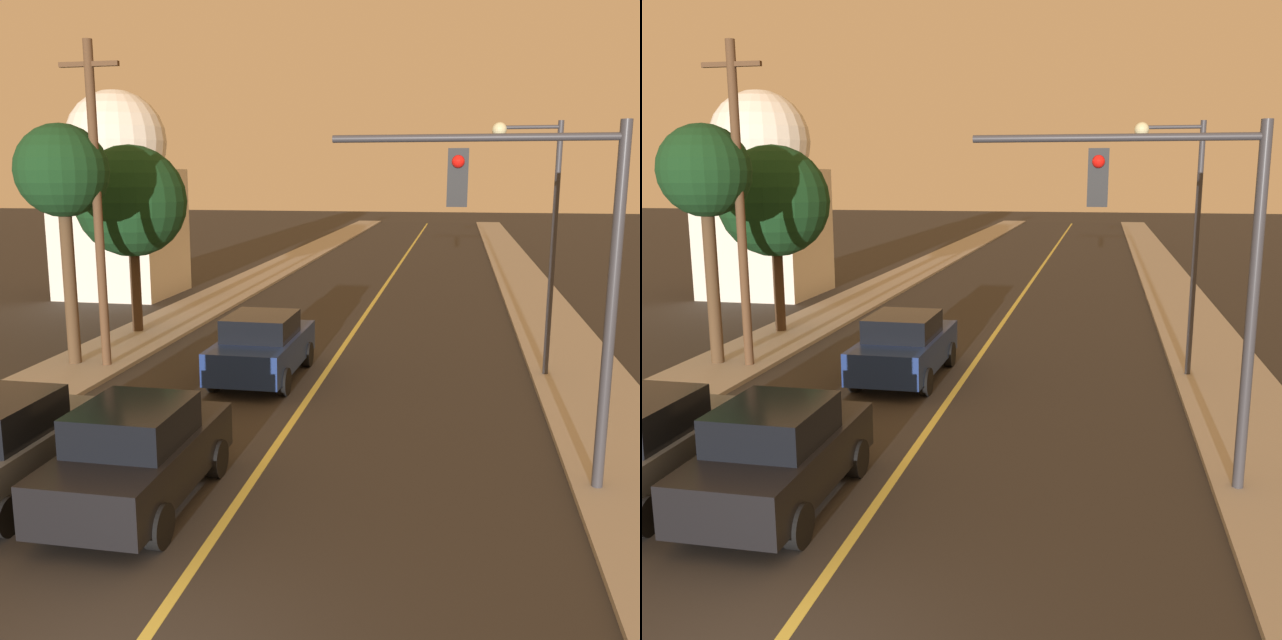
# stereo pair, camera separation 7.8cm
# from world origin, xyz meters

# --- Properties ---
(road_surface) EXTENTS (10.63, 80.00, 0.01)m
(road_surface) POSITION_xyz_m (0.00, 36.00, 0.01)
(road_surface) COLOR #2D2B28
(road_surface) RESTS_ON ground
(sidewalk_left) EXTENTS (2.50, 80.00, 0.12)m
(sidewalk_left) POSITION_xyz_m (-6.56, 36.00, 0.06)
(sidewalk_left) COLOR #9E998E
(sidewalk_left) RESTS_ON ground
(sidewalk_right) EXTENTS (2.50, 80.00, 0.12)m
(sidewalk_right) POSITION_xyz_m (6.56, 36.00, 0.06)
(sidewalk_right) COLOR #9E998E
(sidewalk_right) RESTS_ON ground
(car_near_lane_front) EXTENTS (1.89, 3.99, 1.70)m
(car_near_lane_front) POSITION_xyz_m (-1.49, 4.02, 0.85)
(car_near_lane_front) COLOR black
(car_near_lane_front) RESTS_ON ground
(car_near_lane_second) EXTENTS (1.97, 4.35, 1.71)m
(car_near_lane_second) POSITION_xyz_m (-1.49, 11.35, 0.87)
(car_near_lane_second) COLOR navy
(car_near_lane_second) RESTS_ON ground
(car_outer_lane_front) EXTENTS (1.91, 4.10, 1.70)m
(car_outer_lane_front) POSITION_xyz_m (-3.83, 3.95, 0.84)
(car_outer_lane_front) COLOR #474C51
(car_outer_lane_front) RESTS_ON ground
(traffic_signal_mast) EXTENTS (4.53, 0.42, 5.85)m
(traffic_signal_mast) POSITION_xyz_m (4.67, 5.84, 4.08)
(traffic_signal_mast) COLOR #333338
(traffic_signal_mast) RESTS_ON ground
(streetlamp_right) EXTENTS (1.70, 0.36, 6.34)m
(streetlamp_right) POSITION_xyz_m (5.25, 12.80, 4.24)
(streetlamp_right) COLOR #333338
(streetlamp_right) RESTS_ON ground
(utility_pole_left) EXTENTS (1.60, 0.24, 8.36)m
(utility_pole_left) POSITION_xyz_m (-5.91, 11.49, 4.46)
(utility_pole_left) COLOR #513823
(utility_pole_left) RESTS_ON ground
(tree_left_near) EXTENTS (2.41, 2.41, 6.36)m
(tree_left_near) POSITION_xyz_m (-6.87, 11.52, 5.17)
(tree_left_near) COLOR #4C3823
(tree_left_near) RESTS_ON ground
(tree_left_far) EXTENTS (3.54, 3.54, 6.00)m
(tree_left_far) POSITION_xyz_m (-6.98, 15.72, 4.33)
(tree_left_far) COLOR #3D2B1C
(tree_left_far) RESTS_ON ground
(domed_building_left) EXTENTS (4.49, 4.49, 8.70)m
(domed_building_left) POSITION_xyz_m (-11.06, 23.14, 4.29)
(domed_building_left) COLOR silver
(domed_building_left) RESTS_ON ground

